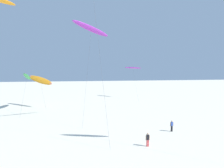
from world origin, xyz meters
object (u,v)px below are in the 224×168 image
object	(u,v)px
flying_kite_7	(40,80)
person_foreground_walker	(172,125)
person_near_left	(148,139)
flying_kite_0	(91,29)
flying_kite_4	(27,77)
flying_kite_3	(133,68)

from	to	relation	value
flying_kite_7	person_foreground_walker	bearing A→B (deg)	-45.60
person_foreground_walker	flying_kite_7	bearing A→B (deg)	134.40
person_foreground_walker	person_near_left	distance (m)	7.22
flying_kite_0	person_foreground_walker	distance (m)	20.01
flying_kite_0	flying_kite_7	bearing A→B (deg)	125.14
flying_kite_4	person_foreground_walker	distance (m)	33.06
flying_kite_3	flying_kite_7	world-z (taller)	flying_kite_3
person_foreground_walker	flying_kite_0	bearing A→B (deg)	148.28
flying_kite_7	person_near_left	world-z (taller)	flying_kite_7
flying_kite_3	flying_kite_4	world-z (taller)	flying_kite_3
flying_kite_0	person_near_left	xyz separation A→B (m)	(5.85, -11.72, -14.99)
flying_kite_4	person_foreground_walker	bearing A→B (deg)	-39.56
flying_kite_0	flying_kite_7	size ratio (longest dim) A/B	2.12
flying_kite_4	flying_kite_0	bearing A→B (deg)	-44.92
flying_kite_4	flying_kite_7	world-z (taller)	flying_kite_4
person_foreground_walker	flying_kite_3	bearing A→B (deg)	83.94
flying_kite_7	person_foreground_walker	world-z (taller)	flying_kite_7
flying_kite_4	flying_kite_7	xyz separation A→B (m)	(2.32, 2.51, -0.91)
flying_kite_3	person_foreground_walker	distance (m)	35.84
flying_kite_3	flying_kite_4	xyz separation A→B (m)	(-28.65, -13.94, -2.11)
flying_kite_4	person_foreground_walker	world-z (taller)	flying_kite_4
flying_kite_0	flying_kite_7	distance (m)	21.86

